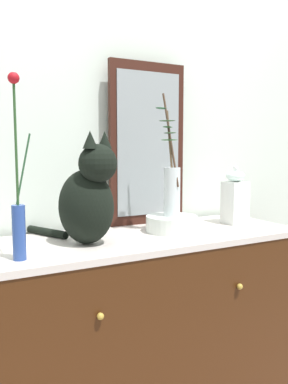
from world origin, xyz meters
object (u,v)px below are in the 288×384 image
at_px(mirror_leaning, 148,144).
at_px(vase_slim_green, 18,209).
at_px(jar_lidded_porcelain, 235,198).
at_px(bowl_porcelain, 172,224).
at_px(sideboard, 144,335).
at_px(vase_glass_clear, 172,185).
at_px(cat_sitting, 88,198).

bearing_deg(mirror_leaning, vase_slim_green, -151.81).
bearing_deg(mirror_leaning, jar_lidded_porcelain, -29.28).
bearing_deg(jar_lidded_porcelain, vase_slim_green, -171.52).
bearing_deg(mirror_leaning, bowl_porcelain, -90.05).
height_order(sideboard, bowl_porcelain, bowl_porcelain).
relative_size(sideboard, jar_lidded_porcelain, 4.89).
relative_size(vase_glass_clear, jar_lidded_porcelain, 1.87).
distance_m(bowl_porcelain, vase_glass_clear, 0.17).
height_order(bowl_porcelain, jar_lidded_porcelain, jar_lidded_porcelain).
bearing_deg(vase_slim_green, cat_sitting, 20.07).
bearing_deg(cat_sitting, mirror_leaning, 33.15).
bearing_deg(sideboard, bowl_porcelain, 2.37).
xyz_separation_m(sideboard, vase_slim_green, (-0.53, -0.13, 0.60)).
height_order(bowl_porcelain, vase_glass_clear, vase_glass_clear).
relative_size(mirror_leaning, vase_slim_green, 1.27).
bearing_deg(mirror_leaning, sideboard, -121.84).
relative_size(cat_sitting, vase_glass_clear, 0.86).
xyz_separation_m(mirror_leaning, cat_sitting, (-0.40, -0.26, -0.20)).
relative_size(sideboard, bowl_porcelain, 6.08).
bearing_deg(vase_slim_green, sideboard, 14.16).
distance_m(vase_slim_green, bowl_porcelain, 0.69).
xyz_separation_m(vase_slim_green, jar_lidded_porcelain, (1.03, 0.15, -0.04)).
distance_m(bowl_porcelain, jar_lidded_porcelain, 0.38).
height_order(sideboard, vase_slim_green, vase_slim_green).
xyz_separation_m(mirror_leaning, vase_slim_green, (-0.67, -0.36, -0.21)).
height_order(vase_slim_green, jar_lidded_porcelain, vase_slim_green).
bearing_deg(jar_lidded_porcelain, sideboard, -177.67).
relative_size(sideboard, vase_slim_green, 2.29).
relative_size(mirror_leaning, jar_lidded_porcelain, 2.71).
height_order(mirror_leaning, vase_glass_clear, mirror_leaning).
distance_m(mirror_leaning, bowl_porcelain, 0.41).
bearing_deg(vase_slim_green, jar_lidded_porcelain, 8.48).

